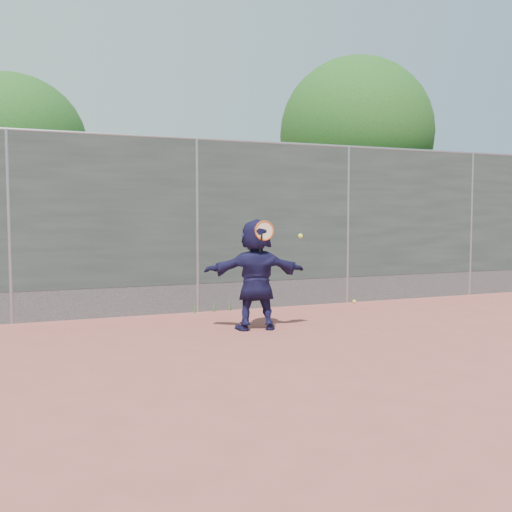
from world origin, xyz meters
name	(u,v)px	position (x,y,z in m)	size (l,w,h in m)	color
ground	(278,358)	(0.00, 0.00, 0.00)	(80.00, 80.00, 0.00)	#9E4C42
player	(256,274)	(0.39, 1.70, 0.82)	(1.52, 0.48, 1.63)	#19163E
ball_ground	(354,301)	(3.07, 3.35, 0.03)	(0.07, 0.07, 0.07)	#DEF235
fence	(197,222)	(0.00, 3.50, 1.58)	(20.00, 0.06, 3.03)	#38423D
swing_action	(268,232)	(0.49, 1.49, 1.44)	(0.73, 0.17, 0.51)	#C94912
tree_right	(361,140)	(4.68, 5.75, 3.49)	(3.78, 3.60, 5.39)	#382314
tree_left	(21,154)	(-2.85, 6.55, 2.94)	(3.15, 3.00, 4.53)	#382314
weed_clump	(216,304)	(0.29, 3.38, 0.13)	(0.68, 0.07, 0.30)	#387226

